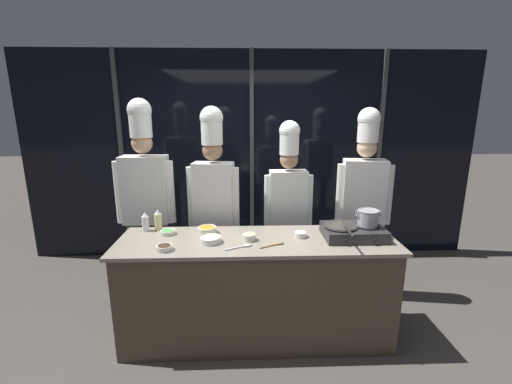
{
  "coord_description": "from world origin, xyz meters",
  "views": [
    {
      "loc": [
        -0.11,
        -2.69,
        1.99
      ],
      "look_at": [
        0.0,
        0.25,
        1.27
      ],
      "focal_mm": 24.0,
      "sensor_mm": 36.0,
      "label": 1
    }
  ],
  "objects_px": {
    "prep_bowl_ginger": "(249,237)",
    "chef_head": "(145,188)",
    "prep_bowl_scallions": "(168,232)",
    "chef_pastry": "(364,190)",
    "portable_stove": "(353,232)",
    "stock_pot": "(368,217)",
    "prep_bowl_noodles": "(211,239)",
    "chef_line": "(288,197)",
    "prep_bowl_garlic": "(301,234)",
    "serving_spoon_slotted": "(276,244)",
    "serving_spoon_solid": "(244,246)",
    "prep_bowl_soy_glaze": "(164,247)",
    "squeeze_bottle_oil": "(158,220)",
    "prep_bowl_carrots": "(207,230)",
    "squeeze_bottle_clear": "(145,222)",
    "chef_sous": "(214,191)",
    "frying_pan": "(341,223)"
  },
  "relations": [
    {
      "from": "frying_pan",
      "to": "portable_stove",
      "type": "bearing_deg",
      "value": 2.01
    },
    {
      "from": "prep_bowl_carrots",
      "to": "serving_spoon_slotted",
      "type": "relative_size",
      "value": 0.78
    },
    {
      "from": "serving_spoon_slotted",
      "to": "serving_spoon_solid",
      "type": "xyz_separation_m",
      "value": [
        -0.26,
        -0.03,
        0.0
      ]
    },
    {
      "from": "serving_spoon_solid",
      "to": "prep_bowl_ginger",
      "type": "bearing_deg",
      "value": 72.38
    },
    {
      "from": "prep_bowl_soy_glaze",
      "to": "prep_bowl_garlic",
      "type": "distance_m",
      "value": 1.13
    },
    {
      "from": "chef_head",
      "to": "chef_sous",
      "type": "height_order",
      "value": "chef_head"
    },
    {
      "from": "prep_bowl_carrots",
      "to": "chef_pastry",
      "type": "xyz_separation_m",
      "value": [
        1.55,
        0.5,
        0.22
      ]
    },
    {
      "from": "portable_stove",
      "to": "prep_bowl_noodles",
      "type": "distance_m",
      "value": 1.21
    },
    {
      "from": "serving_spoon_solid",
      "to": "prep_bowl_soy_glaze",
      "type": "bearing_deg",
      "value": -175.93
    },
    {
      "from": "squeeze_bottle_clear",
      "to": "serving_spoon_slotted",
      "type": "xyz_separation_m",
      "value": [
        1.14,
        -0.37,
        -0.08
      ]
    },
    {
      "from": "squeeze_bottle_oil",
      "to": "chef_line",
      "type": "height_order",
      "value": "chef_line"
    },
    {
      "from": "prep_bowl_ginger",
      "to": "chef_head",
      "type": "relative_size",
      "value": 0.05
    },
    {
      "from": "prep_bowl_soy_glaze",
      "to": "chef_line",
      "type": "distance_m",
      "value": 1.39
    },
    {
      "from": "chef_pastry",
      "to": "prep_bowl_ginger",
      "type": "bearing_deg",
      "value": 38.21
    },
    {
      "from": "serving_spoon_slotted",
      "to": "prep_bowl_soy_glaze",
      "type": "bearing_deg",
      "value": -175.17
    },
    {
      "from": "frying_pan",
      "to": "stock_pot",
      "type": "relative_size",
      "value": 2.47
    },
    {
      "from": "portable_stove",
      "to": "chef_sous",
      "type": "height_order",
      "value": "chef_sous"
    },
    {
      "from": "prep_bowl_scallions",
      "to": "squeeze_bottle_clear",
      "type": "bearing_deg",
      "value": 156.45
    },
    {
      "from": "squeeze_bottle_oil",
      "to": "prep_bowl_garlic",
      "type": "distance_m",
      "value": 1.28
    },
    {
      "from": "prep_bowl_soy_glaze",
      "to": "serving_spoon_slotted",
      "type": "relative_size",
      "value": 0.58
    },
    {
      "from": "prep_bowl_scallions",
      "to": "prep_bowl_noodles",
      "type": "bearing_deg",
      "value": -27.36
    },
    {
      "from": "prep_bowl_garlic",
      "to": "serving_spoon_slotted",
      "type": "distance_m",
      "value": 0.28
    },
    {
      "from": "prep_bowl_soy_glaze",
      "to": "prep_bowl_scallions",
      "type": "bearing_deg",
      "value": 97.61
    },
    {
      "from": "prep_bowl_soy_glaze",
      "to": "serving_spoon_solid",
      "type": "relative_size",
      "value": 0.56
    },
    {
      "from": "squeeze_bottle_oil",
      "to": "squeeze_bottle_clear",
      "type": "distance_m",
      "value": 0.11
    },
    {
      "from": "squeeze_bottle_clear",
      "to": "prep_bowl_ginger",
      "type": "bearing_deg",
      "value": -15.74
    },
    {
      "from": "serving_spoon_solid",
      "to": "chef_pastry",
      "type": "distance_m",
      "value": 1.5
    },
    {
      "from": "prep_bowl_ginger",
      "to": "chef_line",
      "type": "height_order",
      "value": "chef_line"
    },
    {
      "from": "squeeze_bottle_clear",
      "to": "chef_line",
      "type": "bearing_deg",
      "value": 17.68
    },
    {
      "from": "squeeze_bottle_clear",
      "to": "prep_bowl_soy_glaze",
      "type": "relative_size",
      "value": 1.39
    },
    {
      "from": "prep_bowl_soy_glaze",
      "to": "prep_bowl_garlic",
      "type": "relative_size",
      "value": 1.17
    },
    {
      "from": "portable_stove",
      "to": "stock_pot",
      "type": "bearing_deg",
      "value": 0.13
    },
    {
      "from": "squeeze_bottle_oil",
      "to": "serving_spoon_slotted",
      "type": "height_order",
      "value": "squeeze_bottle_oil"
    },
    {
      "from": "prep_bowl_scallions",
      "to": "serving_spoon_slotted",
      "type": "relative_size",
      "value": 0.61
    },
    {
      "from": "prep_bowl_noodles",
      "to": "chef_line",
      "type": "relative_size",
      "value": 0.09
    },
    {
      "from": "stock_pot",
      "to": "squeeze_bottle_clear",
      "type": "bearing_deg",
      "value": 173.28
    },
    {
      "from": "chef_head",
      "to": "prep_bowl_noodles",
      "type": "bearing_deg",
      "value": 134.85
    },
    {
      "from": "prep_bowl_ginger",
      "to": "serving_spoon_slotted",
      "type": "relative_size",
      "value": 0.53
    },
    {
      "from": "serving_spoon_slotted",
      "to": "chef_line",
      "type": "relative_size",
      "value": 0.11
    },
    {
      "from": "prep_bowl_scallions",
      "to": "serving_spoon_solid",
      "type": "height_order",
      "value": "prep_bowl_scallions"
    },
    {
      "from": "squeeze_bottle_clear",
      "to": "prep_bowl_garlic",
      "type": "bearing_deg",
      "value": -8.47
    },
    {
      "from": "portable_stove",
      "to": "prep_bowl_ginger",
      "type": "distance_m",
      "value": 0.89
    },
    {
      "from": "prep_bowl_garlic",
      "to": "prep_bowl_noodles",
      "type": "distance_m",
      "value": 0.76
    },
    {
      "from": "portable_stove",
      "to": "serving_spoon_solid",
      "type": "height_order",
      "value": "portable_stove"
    },
    {
      "from": "prep_bowl_garlic",
      "to": "serving_spoon_slotted",
      "type": "bearing_deg",
      "value": -143.54
    },
    {
      "from": "stock_pot",
      "to": "prep_bowl_carrots",
      "type": "relative_size",
      "value": 1.22
    },
    {
      "from": "chef_head",
      "to": "prep_bowl_scallions",
      "type": "bearing_deg",
      "value": 121.87
    },
    {
      "from": "portable_stove",
      "to": "serving_spoon_slotted",
      "type": "xyz_separation_m",
      "value": [
        -0.67,
        -0.14,
        -0.04
      ]
    },
    {
      "from": "chef_head",
      "to": "chef_line",
      "type": "height_order",
      "value": "chef_head"
    },
    {
      "from": "prep_bowl_scallions",
      "to": "chef_pastry",
      "type": "bearing_deg",
      "value": 15.32
    }
  ]
}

